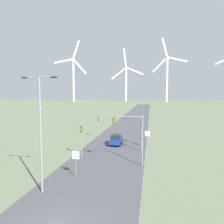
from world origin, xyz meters
TOP-DOWN VIEW (x-y plane):
  - road_surface at (0.00, 48.00)m, footprint 10.00×240.00m
  - streetlamp at (-3.70, 5.19)m, footprint 3.41×0.32m
  - stop_sign_near at (-1.95, 9.12)m, footprint 0.81×0.07m
  - stop_sign_far at (5.22, 23.44)m, footprint 0.81×0.07m
  - traffic_light_post_near_left at (-3.64, 16.07)m, footprint 0.28×0.34m
  - traffic_light_post_near_right at (4.37, 20.94)m, footprint 0.28×0.34m
  - traffic_light_post_mid_left at (-4.51, 29.63)m, footprint 0.28×0.34m
  - traffic_light_post_mid_right at (4.15, 24.40)m, footprint 0.28×0.34m
  - traffic_light_mast_overhead at (3.33, 14.03)m, footprint 4.22×0.34m
  - car_approaching at (-0.11, 24.42)m, footprint 1.88×4.10m
  - wind_turbine_far_left at (-77.54, 215.22)m, footprint 33.54×9.48m
  - wind_turbine_left at (-22.85, 238.44)m, footprint 37.63×3.80m
  - wind_turbine_center at (21.33, 219.96)m, footprint 34.92×7.03m

SIDE VIEW (x-z plane):
  - road_surface at x=0.00m, z-range 0.00..0.01m
  - car_approaching at x=-0.11m, z-range 0.00..1.83m
  - stop_sign_far at x=5.22m, z-range 0.53..3.20m
  - stop_sign_near at x=-1.95m, z-range 0.55..3.31m
  - traffic_light_post_mid_right at x=4.15m, z-range 0.92..4.86m
  - traffic_light_post_mid_left at x=-4.51m, z-range 0.98..5.25m
  - traffic_light_post_near_right at x=4.37m, z-range 1.01..5.39m
  - traffic_light_post_near_left at x=-3.64m, z-range 1.01..5.40m
  - traffic_light_mast_overhead at x=3.33m, z-range 1.29..7.53m
  - streetlamp at x=-3.70m, z-range 1.29..11.56m
  - wind_turbine_left at x=-22.85m, z-range -5.23..54.76m
  - wind_turbine_far_left at x=-77.54m, z-range -4.31..61.28m
  - wind_turbine_center at x=21.33m, z-range -4.50..61.51m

